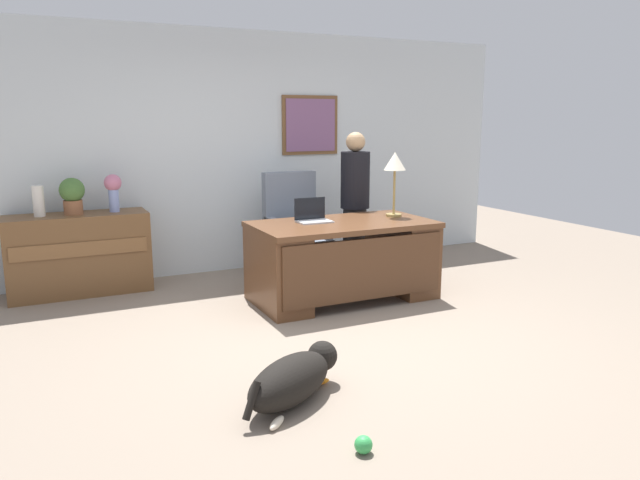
{
  "coord_description": "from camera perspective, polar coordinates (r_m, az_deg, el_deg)",
  "views": [
    {
      "loc": [
        -2.16,
        -4.1,
        1.74
      ],
      "look_at": [
        -0.04,
        0.3,
        0.75
      ],
      "focal_mm": 33.92,
      "sensor_mm": 36.0,
      "label": 1
    }
  ],
  "objects": [
    {
      "name": "laptop",
      "position": [
        5.8,
        -0.72,
        2.3
      ],
      "size": [
        0.32,
        0.22,
        0.22
      ],
      "color": "#B2B5BA",
      "rests_on": "desk"
    },
    {
      "name": "dog_toy_bone",
      "position": [
        3.62,
        -4.09,
        -16.83
      ],
      "size": [
        0.15,
        0.15,
        0.05
      ],
      "primitive_type": "ellipsoid",
      "rotation": [
        0.0,
        0.0,
        0.76
      ],
      "color": "beige",
      "rests_on": "ground_plane"
    },
    {
      "name": "armchair",
      "position": [
        6.64,
        -2.37,
        0.76
      ],
      "size": [
        0.6,
        0.59,
        1.16
      ],
      "color": "slate",
      "rests_on": "ground_plane"
    },
    {
      "name": "desk_lamp",
      "position": [
        6.12,
        7.07,
        7.0
      ],
      "size": [
        0.22,
        0.22,
        0.65
      ],
      "color": "#9E8447",
      "rests_on": "desk"
    },
    {
      "name": "dog_toy_plush",
      "position": [
        4.1,
        -0.37,
        -13.24
      ],
      "size": [
        0.19,
        0.07,
        0.05
      ],
      "primitive_type": "ellipsoid",
      "rotation": [
        0.0,
        0.0,
        3.04
      ],
      "color": "orange",
      "rests_on": "ground_plane"
    },
    {
      "name": "back_wall",
      "position": [
        7.05,
        -7.83,
        8.2
      ],
      "size": [
        7.0,
        0.16,
        2.7
      ],
      "color": "silver",
      "rests_on": "ground_plane"
    },
    {
      "name": "person_standing",
      "position": [
        6.69,
        3.31,
        3.5
      ],
      "size": [
        0.32,
        0.32,
        1.59
      ],
      "color": "#262323",
      "rests_on": "ground_plane"
    },
    {
      "name": "vase_empty",
      "position": [
        6.4,
        -25.02,
        3.35
      ],
      "size": [
        0.11,
        0.11,
        0.3
      ],
      "primitive_type": "cylinder",
      "color": "silver",
      "rests_on": "credenza"
    },
    {
      "name": "potted_plant",
      "position": [
        6.4,
        -22.34,
        4.01
      ],
      "size": [
        0.24,
        0.24,
        0.36
      ],
      "color": "brown",
      "rests_on": "credenza"
    },
    {
      "name": "desk",
      "position": [
        5.84,
        2.26,
        -1.7
      ],
      "size": [
        1.72,
        0.93,
        0.76
      ],
      "color": "brown",
      "rests_on": "ground_plane"
    },
    {
      "name": "dog_lying",
      "position": [
        3.85,
        -2.52,
        -12.9
      ],
      "size": [
        0.8,
        0.63,
        0.3
      ],
      "color": "black",
      "rests_on": "ground_plane"
    },
    {
      "name": "ground_plane",
      "position": [
        4.95,
        1.98,
        -9.13
      ],
      "size": [
        12.0,
        12.0,
        0.0
      ],
      "primitive_type": "plane",
      "color": "gray"
    },
    {
      "name": "vase_with_flowers",
      "position": [
        6.43,
        -18.94,
        4.62
      ],
      "size": [
        0.17,
        0.17,
        0.38
      ],
      "color": "#899BD6",
      "rests_on": "credenza"
    },
    {
      "name": "credenza",
      "position": [
        6.5,
        -21.76,
        -1.23
      ],
      "size": [
        1.34,
        0.5,
        0.81
      ],
      "color": "brown",
      "rests_on": "ground_plane"
    },
    {
      "name": "dog_toy_ball",
      "position": [
        3.37,
        4.12,
        -18.7
      ],
      "size": [
        0.1,
        0.1,
        0.1
      ],
      "primitive_type": "sphere",
      "color": "green",
      "rests_on": "ground_plane"
    }
  ]
}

